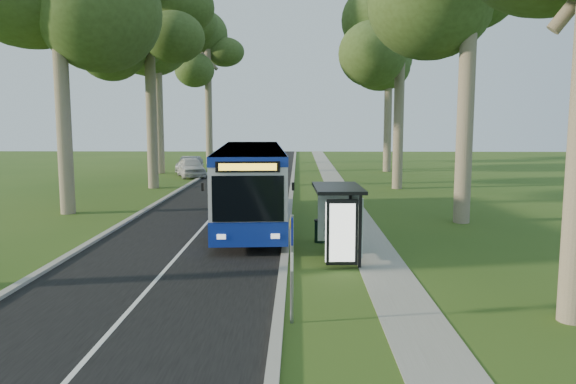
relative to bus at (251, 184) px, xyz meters
name	(u,v)px	position (x,y,z in m)	size (l,w,h in m)	color
ground	(285,255)	(1.59, -5.63, -1.69)	(120.00, 120.00, 0.00)	#2D4D18
road	(221,207)	(-1.91, 4.37, -1.68)	(7.00, 100.00, 0.02)	black
kerb_east	(290,206)	(1.59, 4.37, -1.63)	(0.25, 100.00, 0.12)	#9E9B93
kerb_west	(152,206)	(-5.41, 4.37, -1.63)	(0.25, 100.00, 0.12)	#9E9B93
centre_line	(221,207)	(-1.91, 4.37, -1.66)	(0.12, 100.00, 0.01)	white
footpath	(349,208)	(4.59, 4.37, -1.68)	(1.50, 100.00, 0.02)	gray
bus	(251,184)	(0.00, 0.00, 0.00)	(3.41, 12.43, 3.26)	silver
bus_stop_sign	(292,256)	(1.89, -11.87, -0.18)	(0.09, 0.34, 2.41)	gray
bus_shelter	(343,210)	(3.41, -6.49, -0.05)	(1.58, 2.78, 2.34)	black
litter_bin	(321,231)	(2.84, -3.69, -1.26)	(0.48, 0.48, 0.83)	black
car_white	(191,167)	(-6.32, 19.53, -0.92)	(1.82, 4.52, 1.54)	silver
car_silver	(190,165)	(-7.12, 23.10, -1.02)	(1.42, 4.06, 1.34)	#A3A6AB
tree_west_c	(148,9)	(-7.41, 12.37, 9.60)	(5.20, 5.20, 15.23)	#7A6B56
tree_west_d	(156,19)	(-9.41, 22.37, 10.76)	(5.20, 5.20, 16.82)	#7A6B56
tree_west_e	(208,47)	(-6.91, 32.37, 9.75)	(5.20, 5.20, 15.44)	#7A6B56
tree_east_c	(401,29)	(8.39, 12.37, 8.37)	(5.20, 5.20, 13.56)	#7A6B56
tree_east_d	(389,44)	(9.59, 24.37, 8.98)	(5.20, 5.20, 14.39)	#7A6B56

